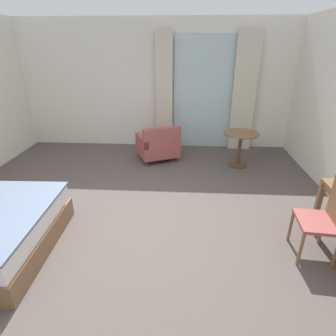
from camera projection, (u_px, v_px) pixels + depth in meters
The scene contains 8 objects.
ground at pixel (134, 225), 3.88m from camera, with size 6.82×7.22×0.10m, color #564C47.
wall_back at pixel (156, 86), 6.32m from camera, with size 6.42×0.12×2.85m, color white.
balcony_glass_door at pixel (203, 94), 6.26m from camera, with size 1.35×0.02×2.51m, color silver.
curtain_panel_left at pixel (164, 93), 6.20m from camera, with size 0.38×0.10×2.58m, color beige.
curtain_panel_right at pixel (244, 94), 6.10m from camera, with size 0.51×0.10×2.58m, color beige.
desk_chair at pixel (326, 216), 3.06m from camera, with size 0.45×0.51×0.98m.
armchair_by_window at pixel (158, 146), 5.85m from camera, with size 1.02×0.97×0.77m.
round_cafe_table at pixel (240, 141), 5.48m from camera, with size 0.69×0.69×0.70m.
Camera 1 is at (0.68, -3.16, 2.30)m, focal length 29.20 mm.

